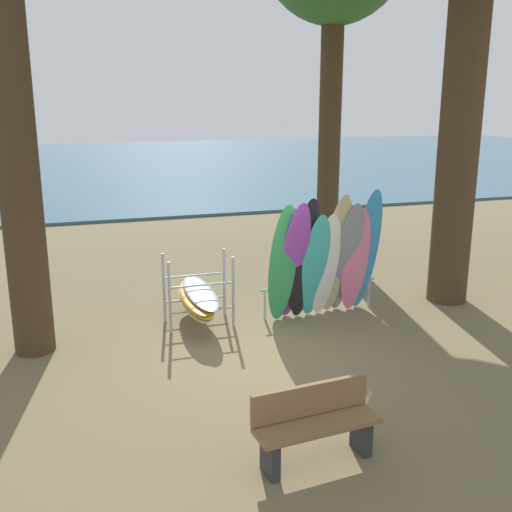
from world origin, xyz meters
name	(u,v)px	position (x,y,z in m)	size (l,w,h in m)	color
ground_plane	(259,351)	(0.00, 0.00, 0.00)	(80.00, 80.00, 0.00)	brown
lake_water	(109,164)	(0.00, 29.11, 0.05)	(80.00, 36.00, 0.10)	#38607A
leaning_board_pile	(325,260)	(1.60, 1.09, 1.07)	(2.27, 0.86, 2.33)	#339E56
board_storage_rack	(197,297)	(-0.65, 1.48, 0.50)	(1.15, 2.13, 1.25)	#9EA0A5
park_bench	(315,423)	(-0.33, -2.98, 0.45)	(1.43, 0.54, 0.85)	#2D2D33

